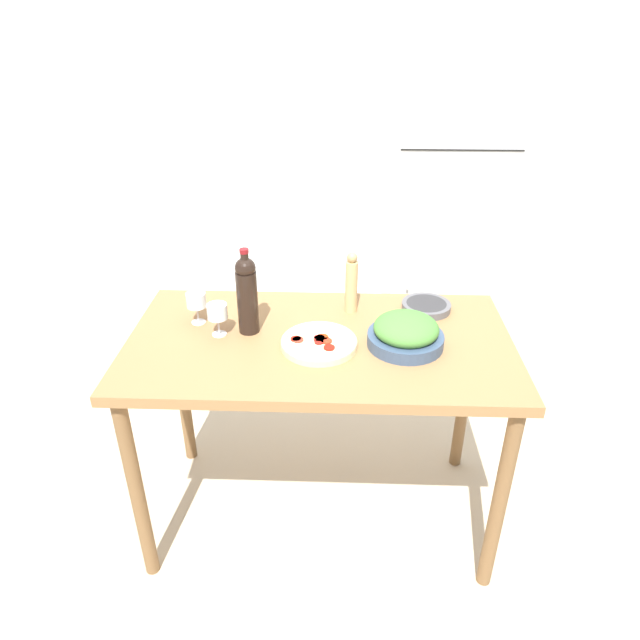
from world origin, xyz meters
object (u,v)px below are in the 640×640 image
wine_bottle (247,293)px  salad_bowl (406,333)px  homemade_pizza (319,343)px  wine_glass_far (196,301)px  pepper_mill (351,283)px  wine_glass_near (217,313)px  cast_iron_skillet (426,306)px  refrigerator (447,201)px

wine_bottle → salad_bowl: (0.60, -0.09, -0.11)m
salad_bowl → homemade_pizza: size_ratio=1.00×
wine_glass_far → homemade_pizza: size_ratio=0.46×
wine_glass_far → pepper_mill: size_ratio=0.50×
wine_glass_near → pepper_mill: bearing=23.1°
wine_glass_near → cast_iron_skillet: (0.82, 0.23, -0.08)m
homemade_pizza → refrigerator: bearing=67.8°
refrigerator → cast_iron_skillet: bearing=-102.0°
wine_glass_near → wine_glass_far: bearing=138.2°
wine_glass_far → wine_glass_near: bearing=-41.8°
wine_bottle → pepper_mill: 0.44m
wine_glass_near → salad_bowl: bearing=-4.2°
wine_glass_far → salad_bowl: 0.82m
refrigerator → wine_glass_far: bearing=-126.1°
homemade_pizza → wine_glass_far: bearing=161.5°
wine_bottle → wine_glass_far: wine_bottle is taller
refrigerator → wine_glass_far: size_ratio=13.82×
wine_glass_near → salad_bowl: 0.71m
wine_glass_near → cast_iron_skillet: bearing=15.9°
wine_glass_far → pepper_mill: 0.62m
wine_glass_far → pepper_mill: (0.61, 0.13, 0.03)m
wine_bottle → wine_glass_far: size_ratio=2.63×
wine_bottle → salad_bowl: bearing=-8.2°
wine_glass_near → salad_bowl: size_ratio=0.46×
pepper_mill → salad_bowl: 0.34m
wine_glass_far → cast_iron_skillet: 0.94m
wine_glass_far → homemade_pizza: wine_glass_far is taller
pepper_mill → salad_bowl: (0.20, -0.27, -0.07)m
wine_bottle → cast_iron_skillet: (0.71, 0.20, -0.15)m
wine_bottle → homemade_pizza: bearing=-21.0°
salad_bowl → cast_iron_skillet: salad_bowl is taller
salad_bowl → homemade_pizza: 0.32m
refrigerator → salad_bowl: size_ratio=6.33×
refrigerator → cast_iron_skillet: size_ratio=6.14×
wine_glass_near → cast_iron_skillet: size_ratio=0.44×
wine_glass_near → refrigerator: bearing=57.5°
wine_glass_far → salad_bowl: wine_glass_far is taller
refrigerator → salad_bowl: (-0.45, -1.87, 0.07)m
wine_glass_near → homemade_pizza: bearing=-10.6°
wine_bottle → salad_bowl: 0.61m
wine_glass_near → salad_bowl: (0.71, -0.05, -0.04)m
wine_glass_near → pepper_mill: 0.55m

